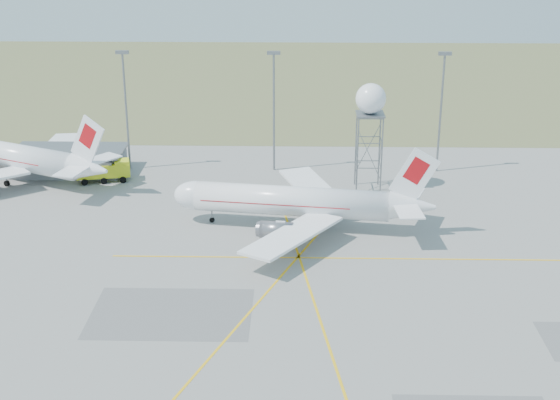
{
  "coord_description": "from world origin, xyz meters",
  "views": [
    {
      "loc": [
        -6.02,
        -61.9,
        42.81
      ],
      "look_at": [
        -8.37,
        40.0,
        4.22
      ],
      "focal_mm": 50.0,
      "sensor_mm": 36.0,
      "label": 1
    }
  ],
  "objects_px": {
    "airliner_far": "(11,157)",
    "radar_tower": "(369,131)",
    "airliner_main": "(296,202)",
    "fire_truck": "(105,171)"
  },
  "relations": [
    {
      "from": "airliner_far",
      "to": "fire_truck",
      "type": "relative_size",
      "value": 3.98
    },
    {
      "from": "airliner_main",
      "to": "radar_tower",
      "type": "height_order",
      "value": "radar_tower"
    },
    {
      "from": "airliner_main",
      "to": "radar_tower",
      "type": "relative_size",
      "value": 2.16
    },
    {
      "from": "airliner_far",
      "to": "radar_tower",
      "type": "height_order",
      "value": "radar_tower"
    },
    {
      "from": "airliner_far",
      "to": "radar_tower",
      "type": "relative_size",
      "value": 2.1
    },
    {
      "from": "airliner_main",
      "to": "fire_truck",
      "type": "bearing_deg",
      "value": -23.33
    },
    {
      "from": "airliner_main",
      "to": "fire_truck",
      "type": "distance_m",
      "value": 37.08
    },
    {
      "from": "radar_tower",
      "to": "fire_truck",
      "type": "distance_m",
      "value": 43.92
    },
    {
      "from": "airliner_far",
      "to": "radar_tower",
      "type": "xyz_separation_m",
      "value": [
        58.64,
        -3.09,
        5.66
      ]
    },
    {
      "from": "airliner_main",
      "to": "radar_tower",
      "type": "bearing_deg",
      "value": -116.64
    }
  ]
}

